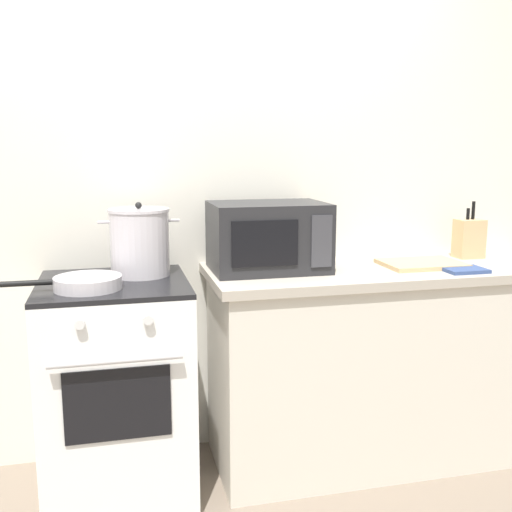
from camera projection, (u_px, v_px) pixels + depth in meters
The scene contains 10 objects.
back_wall at pixel (248, 191), 2.87m from camera, with size 4.40×0.10×2.50m, color silver.
lower_cabinet_right at pixel (388, 366), 2.82m from camera, with size 1.64×0.56×0.88m, color beige.
countertop_right at pixel (392, 271), 2.73m from camera, with size 1.70×0.60×0.04m, color #ADA393.
stove at pixel (118, 388), 2.50m from camera, with size 0.60×0.64×0.92m.
stock_pot at pixel (140, 242), 2.52m from camera, with size 0.34×0.26×0.31m.
frying_pan at pixel (86, 283), 2.28m from camera, with size 0.46×0.26×0.05m.
microwave at pixel (268, 237), 2.62m from camera, with size 0.50×0.37×0.30m.
cutting_board at pixel (422, 264), 2.74m from camera, with size 0.36×0.26×0.02m, color tan.
knife_block at pixel (469, 238), 2.94m from camera, with size 0.13×0.10×0.28m.
oven_mitt at pixel (464, 270), 2.62m from camera, with size 0.18×0.14×0.02m, color #33477A.
Camera 1 is at (-0.34, -1.83, 1.45)m, focal length 41.79 mm.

